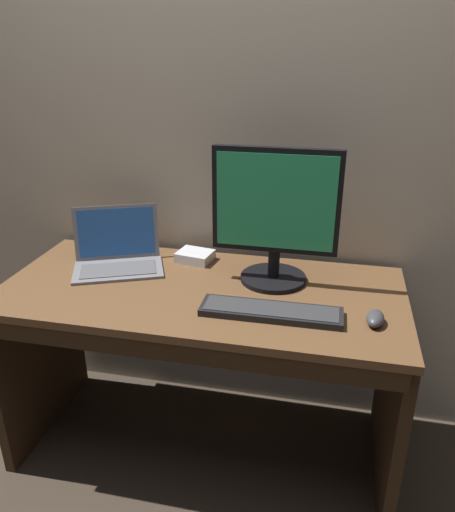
# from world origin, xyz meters

# --- Properties ---
(ground_plane) EXTENTS (14.00, 14.00, 0.00)m
(ground_plane) POSITION_xyz_m (0.00, 0.00, 0.00)
(ground_plane) COLOR #382D23
(back_wall) EXTENTS (4.74, 0.04, 3.35)m
(back_wall) POSITION_xyz_m (0.00, 0.40, 1.67)
(back_wall) COLOR #ADA38E
(back_wall) RESTS_ON ground
(desk) EXTENTS (1.51, 0.70, 0.76)m
(desk) POSITION_xyz_m (0.00, -0.01, 0.54)
(desk) COLOR brown
(desk) RESTS_ON ground
(laptop_space_gray) EXTENTS (0.42, 0.38, 0.23)m
(laptop_space_gray) POSITION_xyz_m (-0.39, 0.13, 0.82)
(laptop_space_gray) COLOR slate
(laptop_space_gray) RESTS_ON desk
(external_monitor) EXTENTS (0.47, 0.25, 0.52)m
(external_monitor) POSITION_xyz_m (0.26, 0.11, 1.03)
(external_monitor) COLOR black
(external_monitor) RESTS_ON desk
(wired_keyboard) EXTENTS (0.48, 0.13, 0.03)m
(wired_keyboard) POSITION_xyz_m (0.29, -0.14, 0.78)
(wired_keyboard) COLOR black
(wired_keyboard) RESTS_ON desk
(computer_mouse) EXTENTS (0.07, 0.11, 0.04)m
(computer_mouse) POSITION_xyz_m (0.63, -0.13, 0.78)
(computer_mouse) COLOR #38383D
(computer_mouse) RESTS_ON desk
(external_drive_box) EXTENTS (0.16, 0.14, 0.04)m
(external_drive_box) POSITION_xyz_m (-0.09, 0.24, 0.78)
(external_drive_box) COLOR silver
(external_drive_box) RESTS_ON desk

